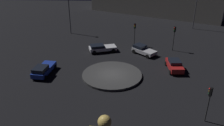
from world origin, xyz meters
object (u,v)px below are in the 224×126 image
(car_silver, at_px, (143,50))
(traffic_light_northwest, at_px, (209,98))
(car_red, at_px, (174,65))
(traffic_light_south, at_px, (135,30))
(streetlamp_southeast, at_px, (69,8))
(streetlamp_southwest, at_px, (196,4))
(car_blue, at_px, (43,69))
(traffic_light_southwest, at_px, (174,34))
(car_white, at_px, (101,48))

(car_silver, relative_size, traffic_light_northwest, 1.08)
(car_red, bearing_deg, traffic_light_south, -154.02)
(streetlamp_southeast, relative_size, streetlamp_southwest, 0.89)
(car_silver, bearing_deg, car_blue, -106.26)
(car_blue, bearing_deg, car_red, -75.60)
(traffic_light_southwest, bearing_deg, traffic_light_south, -64.06)
(traffic_light_southwest, bearing_deg, streetlamp_southeast, -68.02)
(traffic_light_northwest, relative_size, traffic_light_south, 0.96)
(traffic_light_southwest, xyz_separation_m, streetlamp_southwest, (-6.98, -13.38, 2.39))
(traffic_light_south, relative_size, streetlamp_southwest, 0.46)
(car_red, relative_size, traffic_light_south, 1.02)
(traffic_light_southwest, relative_size, traffic_light_south, 1.05)
(traffic_light_south, xyz_separation_m, streetlamp_southwest, (-13.52, -11.02, 2.54))
(traffic_light_northwest, distance_m, streetlamp_southeast, 33.64)
(streetlamp_southwest, bearing_deg, car_white, 37.02)
(car_red, xyz_separation_m, car_blue, (18.36, 2.39, -0.03))
(car_silver, relative_size, car_white, 0.86)
(car_red, height_order, traffic_light_northwest, traffic_light_northwest)
(car_white, bearing_deg, traffic_light_southwest, -12.23)
(car_red, bearing_deg, traffic_light_southwest, 168.27)
(car_white, xyz_separation_m, traffic_light_south, (-5.71, -3.48, 2.19))
(traffic_light_south, bearing_deg, car_blue, -30.91)
(car_silver, height_order, car_red, car_red)
(traffic_light_southwest, xyz_separation_m, traffic_light_south, (6.54, -2.36, -0.15))
(car_silver, xyz_separation_m, car_blue, (14.28, 8.08, 0.03))
(car_silver, relative_size, streetlamp_southeast, 0.54)
(traffic_light_northwest, bearing_deg, car_blue, 17.75)
(streetlamp_southeast, bearing_deg, car_silver, 144.40)
(car_white, bearing_deg, car_blue, -147.38)
(car_blue, bearing_deg, traffic_light_northwest, -107.81)
(car_blue, height_order, car_white, car_blue)
(traffic_light_northwest, xyz_separation_m, streetlamp_southwest, (-7.24, -32.04, 2.66))
(car_silver, distance_m, traffic_light_southwest, 5.95)
(car_blue, bearing_deg, traffic_light_southwest, -56.36)
(traffic_light_southwest, distance_m, streetlamp_southeast, 21.65)
(traffic_light_northwest, bearing_deg, car_white, -13.11)
(car_blue, height_order, traffic_light_southwest, traffic_light_southwest)
(car_red, bearing_deg, car_silver, -147.42)
(car_silver, xyz_separation_m, car_red, (-4.08, 5.69, 0.06))
(car_silver, xyz_separation_m, car_white, (7.04, -0.58, -0.02))
(car_red, bearing_deg, car_white, -122.47)
(traffic_light_southwest, relative_size, streetlamp_southwest, 0.49)
(car_silver, height_order, traffic_light_southwest, traffic_light_southwest)
(traffic_light_southwest, bearing_deg, car_silver, -26.11)
(car_white, distance_m, traffic_light_south, 7.04)
(car_silver, relative_size, traffic_light_southwest, 0.98)
(car_blue, relative_size, car_white, 0.96)
(car_white, bearing_deg, streetlamp_southwest, 19.54)
(car_blue, bearing_deg, car_silver, -53.53)
(car_red, distance_m, car_blue, 18.52)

